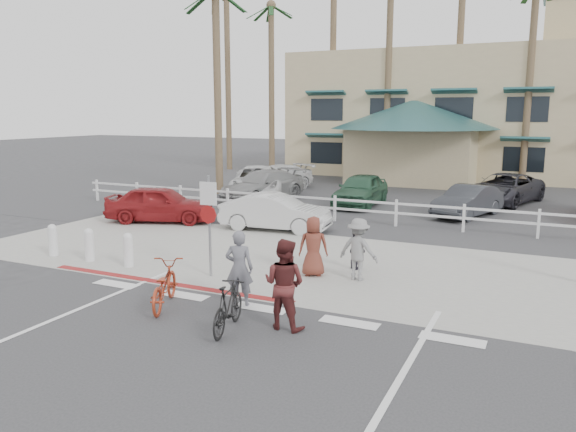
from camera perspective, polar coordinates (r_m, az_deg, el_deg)
The scene contains 34 objects.
ground at distance 11.72m, azimuth -4.15°, elevation -10.27°, with size 140.00×140.00×0.00m, color #333335.
bike_path at distance 10.16m, azimuth -9.81°, elevation -13.77°, with size 12.00×16.00×0.01m, color #333335.
sidewalk_plaza at distance 15.61m, azimuth 3.96°, elevation -4.92°, with size 22.00×7.00×0.01m, color gray.
cross_street at distance 19.29m, azimuth 8.26°, elevation -2.02°, with size 40.00×5.00×0.01m, color #333335.
parking_lot at distance 28.37m, azimuth 13.86°, elevation 1.81°, with size 50.00×16.00×0.01m, color #333335.
curb_red at distance 14.25m, azimuth -12.41°, elevation -6.65°, with size 7.00×0.25×0.02m, color maroon.
rail_fence at distance 20.96m, azimuth 11.19°, elevation 0.28°, with size 29.40×0.16×1.00m, color silver, non-canonical shape.
building at distance 40.72m, azimuth 20.75°, elevation 11.97°, with size 28.00×16.00×11.30m, color #C5B287, non-canonical shape.
sign_post at distance 14.30m, azimuth -7.98°, elevation -0.49°, with size 0.50×0.10×2.90m, color gray, non-canonical shape.
bollard_0 at distance 15.83m, azimuth -15.92°, elevation -3.33°, with size 0.26×0.26×0.95m, color silver, non-canonical shape.
bollard_1 at distance 16.77m, azimuth -19.54°, elevation -2.78°, with size 0.26×0.26×0.95m, color silver, non-canonical shape.
bollard_2 at distance 17.76m, azimuth -22.77°, elevation -2.27°, with size 0.26×0.26×0.95m, color silver, non-canonical shape.
palm_0 at distance 41.62m, azimuth -6.16°, elevation 15.08°, with size 4.00×4.00×15.00m, color black, non-canonical shape.
palm_1 at distance 38.75m, azimuth -1.69°, elevation 14.00°, with size 4.00×4.00×13.00m, color black, non-canonical shape.
palm_2 at distance 38.18m, azimuth 4.60°, elevation 16.28°, with size 4.00×4.00×16.00m, color black, non-canonical shape.
palm_3 at distance 35.91m, azimuth 10.19°, elevation 14.91°, with size 4.00×4.00×14.00m, color black, non-canonical shape.
palm_4 at distance 36.11m, azimuth 17.01°, elevation 15.40°, with size 4.00×4.00×15.00m, color black, non-canonical shape.
palm_5 at distance 34.65m, azimuth 23.41°, elevation 13.57°, with size 4.00×4.00×13.00m, color black, non-canonical shape.
palm_10 at distance 29.03m, azimuth -7.21°, elevation 14.09°, with size 4.00×4.00×12.00m, color black, non-canonical shape.
bike_red at distance 12.46m, azimuth -12.50°, elevation -6.87°, with size 0.65×1.85×0.97m, color #982F18.
rider_red at distance 12.19m, azimuth -4.97°, elevation -5.31°, with size 0.61×0.40×1.68m, color slate.
bike_black at distance 10.95m, azimuth -6.12°, elevation -9.16°, with size 0.45×1.60×0.96m, color black.
rider_black at distance 10.90m, azimuth -0.38°, elevation -6.92°, with size 0.87×0.68×1.78m, color #531F1F.
pedestrian_a at distance 14.09m, azimuth 7.17°, elevation -3.40°, with size 1.02×0.58×1.57m, color gray.
pedestrian_child at distance 15.07m, azimuth 6.88°, elevation -3.40°, with size 0.65×0.27×1.10m, color black.
pedestrian_b at distance 14.36m, azimuth 2.59°, elevation -3.10°, with size 0.76×0.49×1.55m, color brown.
car_white_sedan at distance 19.95m, azimuth -1.29°, elevation 0.39°, with size 1.37×3.93×1.30m, color silver.
car_red_compact at distance 21.99m, azimuth -12.83°, elevation 1.22°, with size 1.65×4.11×1.40m, color maroon.
lot_car_0 at distance 28.04m, azimuth -3.11°, elevation 3.53°, with size 2.48×5.38×1.49m, color silver.
lot_car_1 at distance 26.82m, azimuth -2.62°, elevation 3.12°, with size 1.97×4.84×1.40m, color gray.
lot_car_2 at distance 25.36m, azimuth 7.39°, elevation 2.66°, with size 1.71×4.24×1.45m, color #2A543C.
lot_car_4 at distance 30.44m, azimuth -1.21°, elevation 3.93°, with size 1.84×4.53×1.31m, color silver.
lot_car_5 at distance 27.66m, azimuth 21.10°, elevation 2.61°, with size 2.27×4.93×1.37m, color #282830.
lot_car_6 at distance 23.66m, azimuth 17.80°, elevation 1.45°, with size 1.33×3.82×1.26m, color #2E3035.
Camera 1 is at (5.39, -9.55, 4.16)m, focal length 35.00 mm.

